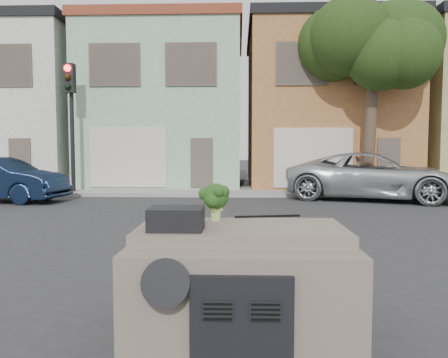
# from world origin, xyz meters

# --- Properties ---
(ground_plane) EXTENTS (120.00, 120.00, 0.00)m
(ground_plane) POSITION_xyz_m (0.00, 0.00, 0.00)
(ground_plane) COLOR #303033
(ground_plane) RESTS_ON ground
(sidewalk) EXTENTS (40.00, 3.00, 0.15)m
(sidewalk) POSITION_xyz_m (0.00, 10.50, 0.07)
(sidewalk) COLOR gray
(sidewalk) RESTS_ON ground
(townhouse_white) EXTENTS (7.20, 8.20, 7.55)m
(townhouse_white) POSITION_xyz_m (-11.00, 14.50, 3.77)
(townhouse_white) COLOR silver
(townhouse_white) RESTS_ON ground
(townhouse_mint) EXTENTS (7.20, 8.20, 7.55)m
(townhouse_mint) POSITION_xyz_m (-3.50, 14.50, 3.77)
(townhouse_mint) COLOR #98C29F
(townhouse_mint) RESTS_ON ground
(townhouse_tan) EXTENTS (7.20, 8.20, 7.55)m
(townhouse_tan) POSITION_xyz_m (4.00, 14.50, 3.77)
(townhouse_tan) COLOR #AC6F3F
(townhouse_tan) RESTS_ON ground
(navy_sedan) EXTENTS (4.81, 2.29, 1.52)m
(navy_sedan) POSITION_xyz_m (-8.27, 7.49, 0.00)
(navy_sedan) COLOR #0F1C34
(navy_sedan) RESTS_ON ground
(silver_pickup) EXTENTS (6.67, 4.63, 1.69)m
(silver_pickup) POSITION_xyz_m (4.81, 8.51, 0.00)
(silver_pickup) COLOR #B5B7BD
(silver_pickup) RESTS_ON ground
(traffic_signal) EXTENTS (0.40, 0.40, 5.10)m
(traffic_signal) POSITION_xyz_m (-6.50, 9.50, 2.55)
(traffic_signal) COLOR black
(traffic_signal) RESTS_ON ground
(tree_near) EXTENTS (4.40, 4.00, 8.50)m
(tree_near) POSITION_xyz_m (5.00, 9.80, 4.25)
(tree_near) COLOR #243D14
(tree_near) RESTS_ON ground
(car_dashboard) EXTENTS (2.00, 1.80, 1.12)m
(car_dashboard) POSITION_xyz_m (0.00, -3.00, 0.56)
(car_dashboard) COLOR #726658
(car_dashboard) RESTS_ON ground
(instrument_hump) EXTENTS (0.48, 0.38, 0.20)m
(instrument_hump) POSITION_xyz_m (-0.58, -3.35, 1.22)
(instrument_hump) COLOR black
(instrument_hump) RESTS_ON car_dashboard
(wiper_arm) EXTENTS (0.69, 0.15, 0.02)m
(wiper_arm) POSITION_xyz_m (0.28, -2.62, 1.13)
(wiper_arm) COLOR black
(wiper_arm) RESTS_ON car_dashboard
(broccoli) EXTENTS (0.43, 0.43, 0.38)m
(broccoli) POSITION_xyz_m (-0.26, -2.85, 1.31)
(broccoli) COLOR #1B3B12
(broccoli) RESTS_ON car_dashboard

